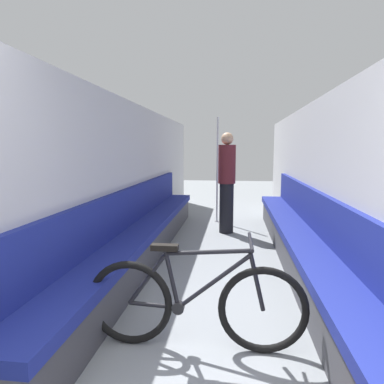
{
  "coord_description": "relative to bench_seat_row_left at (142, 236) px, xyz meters",
  "views": [
    {
      "loc": [
        0.18,
        -0.82,
        1.48
      ],
      "look_at": [
        -0.3,
        3.09,
        0.98
      ],
      "focal_mm": 32.0,
      "sensor_mm": 36.0,
      "label": 1
    }
  ],
  "objects": [
    {
      "name": "wall_left",
      "position": [
        -0.25,
        -0.01,
        0.74
      ],
      "size": [
        0.1,
        10.18,
        2.11
      ],
      "primitive_type": "cube",
      "color": "#B2B2B7",
      "rests_on": "ground"
    },
    {
      "name": "wall_right",
      "position": [
        2.29,
        -0.01,
        0.74
      ],
      "size": [
        0.1,
        10.18,
        2.11
      ],
      "primitive_type": "cube",
      "color": "#B2B2B7",
      "rests_on": "ground"
    },
    {
      "name": "bench_seat_row_left",
      "position": [
        0.0,
        0.0,
        0.0
      ],
      "size": [
        0.45,
        5.88,
        0.97
      ],
      "color": "#3D3D42",
      "rests_on": "ground"
    },
    {
      "name": "bench_seat_row_right",
      "position": [
        2.04,
        0.0,
        0.0
      ],
      "size": [
        0.45,
        5.88,
        0.97
      ],
      "color": "#3D3D42",
      "rests_on": "ground"
    },
    {
      "name": "bicycle",
      "position": [
        0.93,
        -1.95,
        0.03
      ],
      "size": [
        1.64,
        0.46,
        0.84
      ],
      "rotation": [
        0.0,
        0.0,
        -0.35
      ],
      "color": "black",
      "rests_on": "ground"
    },
    {
      "name": "grab_pole_near",
      "position": [
        0.86,
        2.52,
        0.7
      ],
      "size": [
        0.08,
        0.08,
        2.09
      ],
      "color": "gray",
      "rests_on": "ground"
    },
    {
      "name": "passenger_standing",
      "position": [
        1.07,
        1.63,
        0.59
      ],
      "size": [
        0.3,
        0.3,
        1.75
      ],
      "rotation": [
        0.0,
        0.0,
        -1.93
      ],
      "color": "black",
      "rests_on": "ground"
    }
  ]
}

